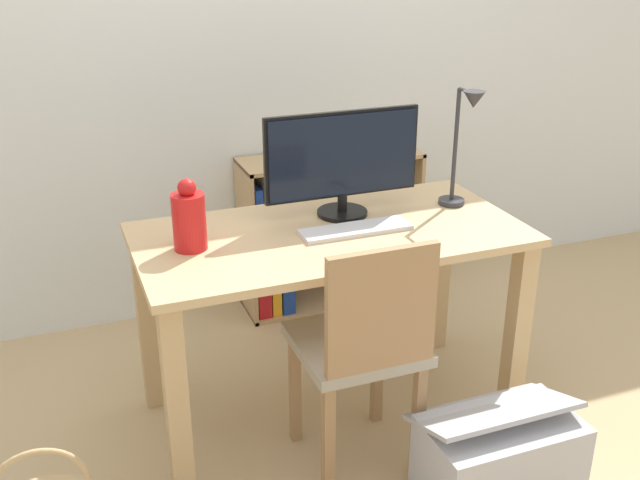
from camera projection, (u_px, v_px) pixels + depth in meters
ground_plane at (329, 409)px, 2.93m from camera, size 10.00×10.00×0.00m
wall_back at (244, 34)px, 3.31m from camera, size 8.00×0.05×2.60m
desk at (330, 267)px, 2.69m from camera, size 1.37×0.69×0.75m
monitor at (343, 159)px, 2.70m from camera, size 0.59×0.19×0.39m
keyboard at (356, 229)px, 2.62m from camera, size 0.40×0.12×0.02m
vase at (189, 219)px, 2.45m from camera, size 0.11×0.11×0.24m
desk_lamp at (464, 137)px, 2.73m from camera, size 0.10×0.19×0.46m
chair at (364, 345)px, 2.43m from camera, size 0.40×0.40×0.88m
bookshelf at (299, 235)px, 3.58m from camera, size 0.86×0.28×0.75m
storage_box at (499, 455)px, 2.45m from camera, size 0.52×0.35×0.35m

